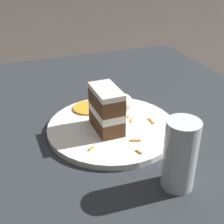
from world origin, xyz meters
TOP-DOWN VIEW (x-y plane):
  - ground_plane at (0.00, 0.00)m, footprint 6.00×6.00m
  - dining_table at (0.00, 0.00)m, footprint 1.23×0.84m
  - plate at (0.05, 0.05)m, footprint 0.31×0.31m
  - cake_slice at (0.04, 0.06)m, footprint 0.10×0.06m
  - cream_dollop at (0.11, -0.01)m, footprint 0.06×0.05m
  - orange_garnish at (0.15, 0.08)m, footprint 0.07×0.07m
  - carrot_shreds_scatter at (0.03, 0.01)m, footprint 0.22×0.18m
  - drinking_glass at (-0.17, -0.00)m, footprint 0.06×0.06m

SIDE VIEW (x-z plane):
  - ground_plane at x=0.00m, z-range 0.00..0.00m
  - dining_table at x=0.00m, z-range 0.00..0.03m
  - plate at x=0.05m, z-range 0.03..0.04m
  - carrot_shreds_scatter at x=0.03m, z-range 0.04..0.05m
  - orange_garnish at x=0.15m, z-range 0.04..0.05m
  - cream_dollop at x=0.11m, z-range 0.04..0.09m
  - drinking_glass at x=-0.17m, z-range 0.02..0.15m
  - cake_slice at x=0.04m, z-range 0.04..0.15m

